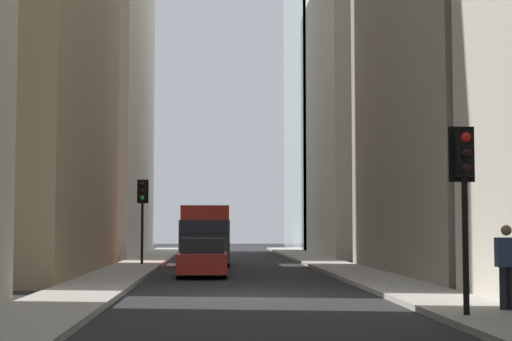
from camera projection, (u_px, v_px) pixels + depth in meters
name	position (u px, v px, depth m)	size (l,w,h in m)	color
ground_plane	(250.00, 294.00, 22.27)	(135.00, 135.00, 0.00)	#262628
sidewalk_right	(83.00, 293.00, 22.04)	(90.00, 2.20, 0.14)	#A8A399
sidewalk_left	(412.00, 291.00, 22.51)	(90.00, 2.20, 0.14)	#A8A399
building_left_far	(393.00, 76.00, 52.89)	(15.72, 10.00, 23.16)	beige
building_right_far	(68.00, 23.00, 53.62)	(18.93, 10.00, 30.38)	beige
delivery_truck	(205.00, 235.00, 39.05)	(6.46, 2.25, 2.84)	red
sedan_red	(202.00, 259.00, 30.29)	(4.30, 1.78, 1.42)	maroon
traffic_light_foreground	(464.00, 175.00, 15.96)	(0.43, 0.52, 3.69)	black
traffic_light_midblock	(142.00, 202.00, 37.58)	(0.43, 0.52, 3.89)	black
pedestrian	(507.00, 263.00, 16.84)	(0.26, 0.44, 1.74)	black
discarded_bottle	(387.00, 286.00, 21.91)	(0.07, 0.07, 0.27)	#999EA3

